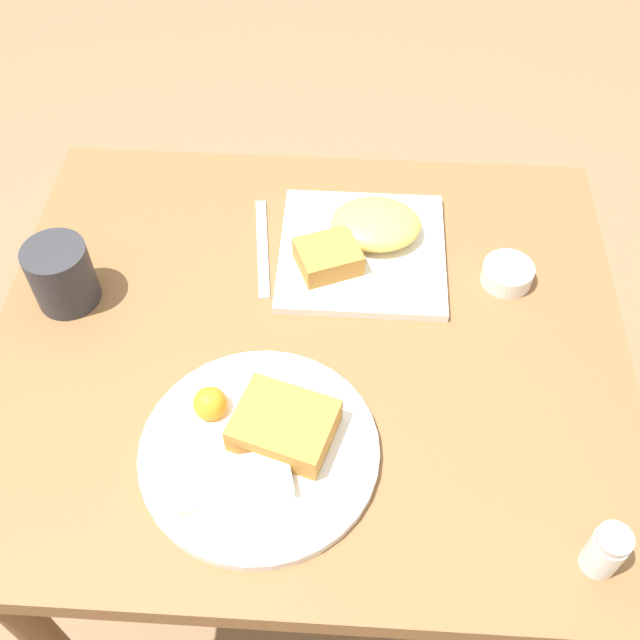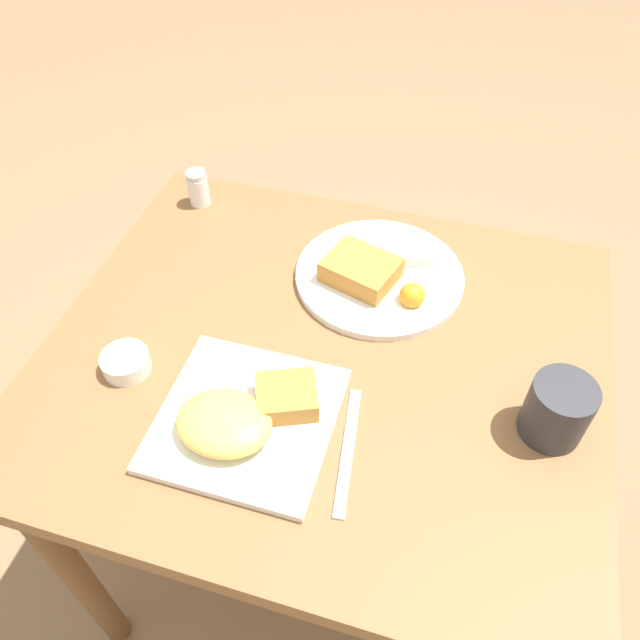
% 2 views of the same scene
% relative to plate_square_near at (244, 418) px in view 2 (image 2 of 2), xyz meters
% --- Properties ---
extents(ground_plane, '(8.00, 8.00, 0.00)m').
position_rel_plate_square_near_xyz_m(ground_plane, '(0.07, 0.17, -0.77)').
color(ground_plane, '#846647').
extents(dining_table, '(0.89, 0.77, 0.75)m').
position_rel_plate_square_near_xyz_m(dining_table, '(0.07, 0.17, -0.12)').
color(dining_table, brown).
rests_on(dining_table, ground_plane).
extents(plate_square_near, '(0.25, 0.25, 0.06)m').
position_rel_plate_square_near_xyz_m(plate_square_near, '(0.00, 0.00, 0.00)').
color(plate_square_near, white).
rests_on(plate_square_near, dining_table).
extents(plate_oval_far, '(0.30, 0.30, 0.05)m').
position_rel_plate_square_near_xyz_m(plate_oval_far, '(0.12, 0.35, -0.01)').
color(plate_oval_far, white).
rests_on(plate_oval_far, dining_table).
extents(sauce_ramekin, '(0.07, 0.07, 0.03)m').
position_rel_plate_square_near_xyz_m(sauce_ramekin, '(-0.21, 0.05, -0.01)').
color(sauce_ramekin, white).
rests_on(sauce_ramekin, dining_table).
extents(salt_shaker, '(0.04, 0.04, 0.07)m').
position_rel_plate_square_near_xyz_m(salt_shaker, '(-0.28, 0.47, 0.01)').
color(salt_shaker, white).
rests_on(salt_shaker, dining_table).
extents(butter_knife, '(0.04, 0.21, 0.00)m').
position_rel_plate_square_near_xyz_m(butter_knife, '(0.15, 0.00, -0.02)').
color(butter_knife, silver).
rests_on(butter_knife, dining_table).
extents(coffee_mug, '(0.09, 0.09, 0.10)m').
position_rel_plate_square_near_xyz_m(coffee_mug, '(0.42, 0.12, 0.03)').
color(coffee_mug, '#2D2D33').
rests_on(coffee_mug, dining_table).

